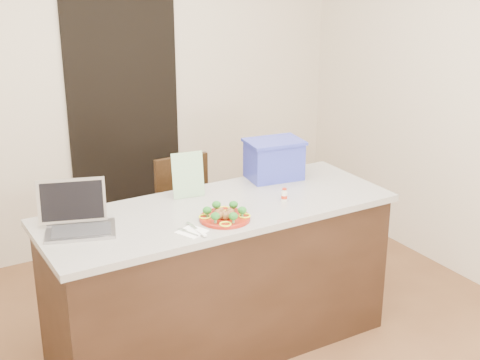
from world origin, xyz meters
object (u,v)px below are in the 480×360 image
island (219,278)px  yogurt_bottle (284,196)px  napkin (192,232)px  blue_box (274,159)px  chair (188,212)px  plate (225,218)px  laptop (76,216)px

island → yogurt_bottle: size_ratio=26.16×
napkin → yogurt_bottle: size_ratio=1.68×
blue_box → chair: bearing=124.7°
island → chair: size_ratio=2.24×
plate → yogurt_bottle: (0.44, 0.07, 0.02)m
island → laptop: laptop is taller
plate → blue_box: bearing=36.1°
island → laptop: (-0.80, 0.11, 0.53)m
plate → laptop: size_ratio=0.67×
plate → chair: bearing=74.8°
plate → napkin: 0.24m
chair → plate: bearing=-104.6°
blue_box → laptop: bearing=-165.7°
yogurt_bottle → island: bearing=163.4°
plate → napkin: (-0.23, -0.06, -0.01)m
yogurt_bottle → laptop: 1.20m
island → napkin: (-0.29, -0.24, 0.46)m
laptop → blue_box: (1.34, 0.15, 0.06)m
laptop → blue_box: same height
napkin → yogurt_bottle: yogurt_bottle is taller
island → yogurt_bottle: 0.63m
chair → yogurt_bottle: bearing=-80.9°
laptop → plate: bearing=-3.1°
yogurt_bottle → blue_box: blue_box is taller
island → napkin: 0.60m
laptop → chair: (1.02, 0.78, -0.47)m
napkin → yogurt_bottle: bearing=11.1°
blue_box → chair: (-0.32, 0.63, -0.53)m
napkin → laptop: 0.62m
island → chair: island is taller
plate → chair: 1.18m
yogurt_bottle → blue_box: (0.17, 0.37, 0.10)m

